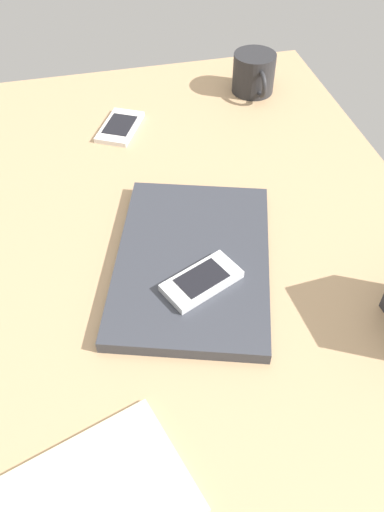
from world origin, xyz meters
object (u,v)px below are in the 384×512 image
cell_phone_on_laptop (203,281)px  coffee_mug (254,73)px  cell_phone_on_desk (120,127)px  laptop_closed (192,261)px  notepad (90,502)px

cell_phone_on_laptop → coffee_mug: coffee_mug is taller
cell_phone_on_laptop → coffee_mug: bearing=155.2°
cell_phone_on_desk → coffee_mug: (-7.89, 29.72, 3.59)cm
laptop_closed → cell_phone_on_desk: bearing=-154.2°
cell_phone_on_laptop → notepad: 31.17cm
coffee_mug → notepad: coffee_mug is taller
coffee_mug → notepad: bearing=-28.8°
cell_phone_on_desk → notepad: bearing=-10.4°
cell_phone_on_laptop → coffee_mug: 57.11cm
cell_phone_on_laptop → cell_phone_on_desk: cell_phone_on_laptop is taller
coffee_mug → laptop_closed: bearing=-27.6°
cell_phone_on_desk → coffee_mug: coffee_mug is taller
coffee_mug → notepad: 87.85cm
cell_phone_on_desk → coffee_mug: size_ratio=1.10×
coffee_mug → notepad: (76.89, -42.35, -3.69)cm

